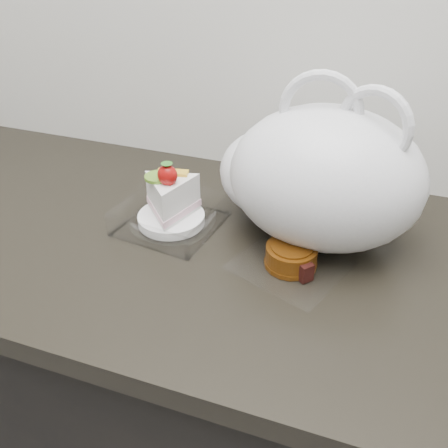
% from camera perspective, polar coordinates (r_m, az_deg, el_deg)
% --- Properties ---
extents(counter, '(2.04, 0.64, 0.90)m').
position_cam_1_polar(counter, '(1.20, 3.20, -20.62)').
color(counter, black).
rests_on(counter, ground).
extents(cake_tray, '(0.19, 0.19, 0.13)m').
position_cam_1_polar(cake_tray, '(0.93, -6.12, 1.80)').
color(cake_tray, white).
rests_on(cake_tray, counter).
extents(mooncake_wrap, '(0.22, 0.21, 0.04)m').
position_cam_1_polar(mooncake_wrap, '(0.84, 7.72, -3.88)').
color(mooncake_wrap, white).
rests_on(mooncake_wrap, counter).
extents(plastic_bag, '(0.39, 0.31, 0.30)m').
position_cam_1_polar(plastic_bag, '(0.87, 10.29, 5.38)').
color(plastic_bag, white).
rests_on(plastic_bag, counter).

